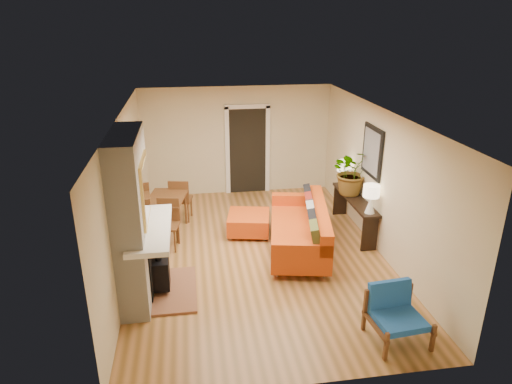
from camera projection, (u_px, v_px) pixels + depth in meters
room_shell at (266, 149)px, 10.48m from camera, size 6.50×6.50×6.50m
fireplace at (135, 222)px, 6.77m from camera, size 1.09×1.68×2.60m
sofa at (303, 229)px, 8.48m from camera, size 1.44×2.50×0.93m
ottoman at (249, 222)px, 9.14m from camera, size 0.95×0.95×0.41m
blue_chair at (395, 311)px, 6.13m from camera, size 0.78×0.76×0.75m
dining_table at (170, 204)px, 9.03m from camera, size 0.98×1.78×0.94m
console_table at (355, 205)px, 9.12m from camera, size 0.34×1.85×0.72m
lamp_near at (371, 196)px, 8.26m from camera, size 0.30×0.30×0.54m
lamp_far at (344, 170)px, 9.63m from camera, size 0.30×0.30×0.54m
houseplant at (352, 171)px, 9.12m from camera, size 0.91×0.80×0.95m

